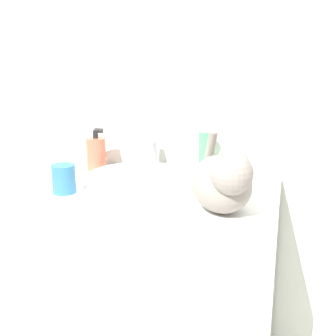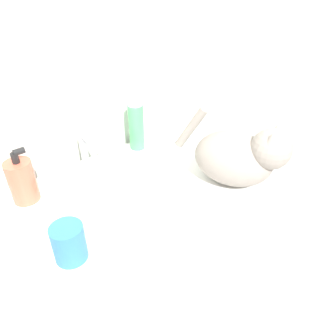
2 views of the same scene
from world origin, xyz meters
name	(u,v)px [view 1 (image 1 of 2)]	position (x,y,z in m)	size (l,w,h in m)	color
wall_back	(182,55)	(0.00, 0.61, 1.25)	(6.00, 0.05, 2.50)	silver
vanity_cabinet	(160,300)	(0.00, 0.28, 0.41)	(0.78, 0.58, 0.82)	white
sink_basin	(139,180)	(-0.09, 0.33, 0.84)	(0.36, 0.36, 0.04)	white
faucet	(153,157)	(-0.09, 0.51, 0.88)	(0.16, 0.11, 0.13)	silver
cat	(223,181)	(0.23, 0.14, 0.91)	(0.26, 0.36, 0.23)	gray
soap_bottle	(96,154)	(-0.31, 0.47, 0.88)	(0.07, 0.07, 0.17)	#EF6047
spray_bottle	(206,149)	(0.11, 0.51, 0.92)	(0.05, 0.05, 0.20)	#4CB266
cup	(64,179)	(-0.30, 0.19, 0.87)	(0.08, 0.08, 0.10)	teal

